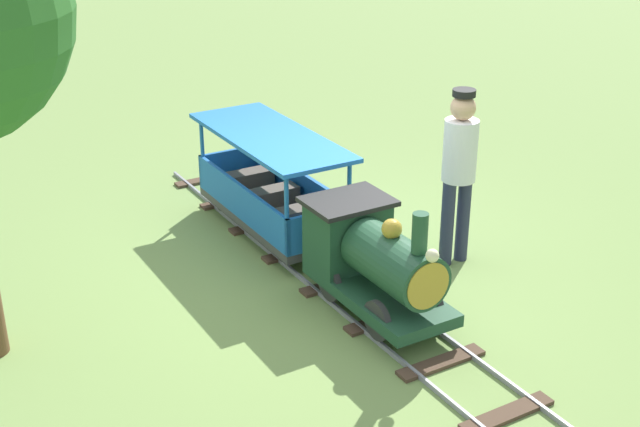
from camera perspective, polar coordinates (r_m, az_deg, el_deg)
The scene contains 5 objects.
ground_plane at distance 7.71m, azimuth -0.05°, elevation -3.71°, with size 60.00×60.00×0.00m, color #75934C.
track at distance 7.71m, azimuth -0.09°, elevation -3.56°, with size 0.73×5.70×0.04m.
locomotive at distance 6.85m, azimuth 3.56°, elevation -2.93°, with size 0.69×1.45×1.05m.
passenger_car at distance 8.25m, azimuth -3.27°, elevation 1.43°, with size 0.79×2.00×0.97m.
conductor_person at distance 7.56m, azimuth 9.27°, elevation 3.32°, with size 0.30×0.30×1.62m.
Camera 1 is at (3.47, 5.89, 3.56)m, focal length 47.95 mm.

